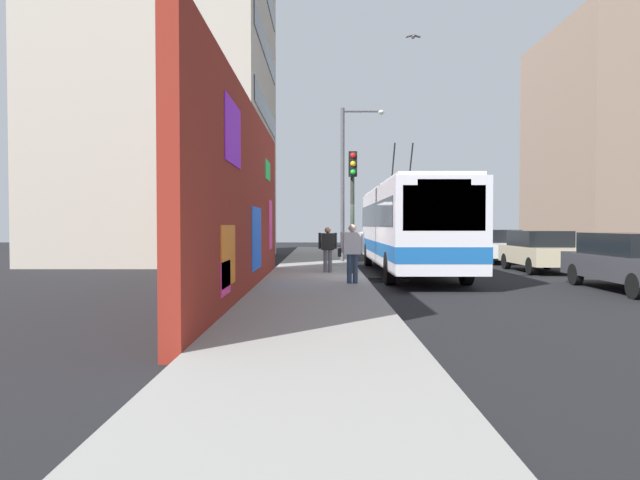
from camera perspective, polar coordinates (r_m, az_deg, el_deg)
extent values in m
plane|color=black|center=(18.23, 4.58, -4.13)|extent=(80.00, 80.00, 0.00)
cube|color=gray|center=(18.17, -0.47, -3.91)|extent=(48.00, 3.20, 0.15)
cube|color=maroon|center=(14.42, -7.63, 4.21)|extent=(14.38, 0.30, 4.95)
cube|color=blue|center=(15.42, -6.50, 0.18)|extent=(2.09, 0.02, 1.71)
cube|color=#8C19D8|center=(11.60, -8.88, 10.76)|extent=(1.95, 0.02, 1.28)
cube|color=#F2338C|center=(10.54, -9.65, -3.86)|extent=(1.01, 0.02, 0.63)
cube|color=green|center=(18.70, -5.37, 7.12)|extent=(1.61, 0.02, 0.63)
cube|color=orange|center=(10.83, -9.36, -1.57)|extent=(1.57, 0.02, 1.17)
cube|color=#F2338C|center=(19.58, -5.08, 1.57)|extent=(1.08, 0.02, 1.71)
cube|color=#B2A899|center=(30.51, -15.13, 14.36)|extent=(12.13, 9.89, 17.20)
cube|color=black|center=(28.95, -5.49, 6.68)|extent=(10.31, 0.04, 1.10)
cube|color=black|center=(29.41, -5.50, 12.90)|extent=(10.31, 0.04, 1.10)
cube|color=black|center=(30.21, -5.52, 18.86)|extent=(10.31, 0.04, 1.10)
cube|color=gray|center=(39.87, 28.02, 8.85)|extent=(11.30, 7.96, 14.00)
cube|color=silver|center=(20.82, 9.01, 1.46)|extent=(12.12, 2.54, 2.66)
cube|color=silver|center=(20.87, 9.03, 5.28)|extent=(11.63, 2.34, 0.12)
cube|color=#1959A5|center=(20.84, 9.00, -0.68)|extent=(12.14, 2.56, 0.44)
cube|color=black|center=(14.89, 12.59, 3.22)|extent=(0.04, 2.16, 1.20)
cube|color=black|center=(20.82, 9.01, 2.56)|extent=(11.15, 2.57, 0.85)
cube|color=orange|center=(14.93, 12.60, 5.57)|extent=(0.06, 1.40, 0.28)
cylinder|color=black|center=(22.78, 9.20, 7.08)|extent=(1.43, 0.06, 2.00)
cylinder|color=black|center=(22.68, 7.44, 7.11)|extent=(1.43, 0.06, 2.00)
cylinder|color=black|center=(17.30, 14.75, -2.82)|extent=(1.00, 0.28, 1.00)
cylinder|color=black|center=(16.87, 7.15, -2.89)|extent=(1.00, 0.28, 1.00)
cylinder|color=black|center=(24.87, 10.25, -1.48)|extent=(1.00, 0.28, 1.00)
cylinder|color=black|center=(24.57, 4.95, -1.50)|extent=(1.00, 0.28, 1.00)
cube|color=#38383D|center=(17.27, 29.30, -2.47)|extent=(4.86, 1.77, 0.66)
cube|color=black|center=(17.32, 29.17, -0.37)|extent=(2.91, 1.59, 0.60)
cylinder|color=black|center=(15.52, 29.64, -4.13)|extent=(0.64, 0.22, 0.64)
cylinder|color=black|center=(19.07, 29.01, -3.10)|extent=(0.64, 0.22, 0.64)
cylinder|color=black|center=(18.36, 24.71, -3.22)|extent=(0.64, 0.22, 0.64)
cube|color=#C6B793|center=(23.02, 21.58, -1.43)|extent=(4.15, 1.87, 0.66)
cube|color=black|center=(23.07, 21.52, 0.14)|extent=(2.49, 1.68, 0.60)
cylinder|color=black|center=(22.10, 24.88, -2.44)|extent=(0.64, 0.22, 0.64)
cylinder|color=black|center=(21.46, 20.83, -2.51)|extent=(0.64, 0.22, 0.64)
cylinder|color=black|center=(24.61, 22.22, -2.02)|extent=(0.64, 0.22, 0.64)
cylinder|color=black|center=(24.04, 18.53, -2.07)|extent=(0.64, 0.22, 0.64)
cube|color=white|center=(28.15, 17.53, -0.88)|extent=(4.65, 1.87, 0.66)
cube|color=black|center=(28.22, 17.48, 0.41)|extent=(2.79, 1.68, 0.60)
cylinder|color=black|center=(26.98, 20.19, -1.70)|extent=(0.64, 0.22, 0.64)
cylinder|color=black|center=(26.46, 16.79, -1.74)|extent=(0.64, 0.22, 0.64)
cylinder|color=black|center=(29.88, 18.17, -1.38)|extent=(0.64, 0.22, 0.64)
cylinder|color=black|center=(29.41, 15.08, -1.40)|extent=(0.64, 0.22, 0.64)
cube|color=#B7B7BC|center=(34.20, 14.39, -0.44)|extent=(4.19, 1.88, 0.66)
cube|color=black|center=(34.27, 14.36, 0.61)|extent=(2.52, 1.69, 0.60)
cylinder|color=black|center=(33.10, 16.38, -1.09)|extent=(0.64, 0.22, 0.64)
cylinder|color=black|center=(32.67, 13.55, -1.11)|extent=(0.64, 0.22, 0.64)
cylinder|color=black|center=(35.77, 15.15, -0.89)|extent=(0.64, 0.22, 0.64)
cylinder|color=black|center=(35.37, 12.51, -0.90)|extent=(0.64, 0.22, 0.64)
cylinder|color=#2D3F59|center=(15.76, 3.63, -2.96)|extent=(0.14, 0.14, 0.83)
cylinder|color=#2D3F59|center=(15.75, 3.02, -2.96)|extent=(0.14, 0.14, 0.83)
cube|color=silver|center=(15.72, 3.33, -0.33)|extent=(0.22, 0.48, 0.62)
cylinder|color=silver|center=(15.74, 4.39, -0.22)|extent=(0.09, 0.09, 0.59)
cylinder|color=silver|center=(15.70, 2.27, -0.22)|extent=(0.09, 0.09, 0.59)
sphere|color=beige|center=(15.71, 3.33, 1.20)|extent=(0.22, 0.22, 0.22)
cube|color=black|center=(15.71, 2.01, -1.28)|extent=(0.14, 0.10, 0.24)
cylinder|color=#595960|center=(19.41, 1.03, -2.18)|extent=(0.14, 0.14, 0.78)
cylinder|color=#595960|center=(19.41, 0.56, -2.18)|extent=(0.14, 0.14, 0.78)
cube|color=black|center=(19.37, 0.79, -0.16)|extent=(0.22, 0.46, 0.59)
cylinder|color=black|center=(19.38, 1.61, -0.08)|extent=(0.09, 0.09, 0.56)
cylinder|color=black|center=(19.37, -0.03, -0.08)|extent=(0.09, 0.09, 0.56)
sphere|color=#936B4C|center=(19.37, 0.79, 1.02)|extent=(0.21, 0.21, 0.21)
cylinder|color=#2D382D|center=(19.01, 3.33, 2.82)|extent=(0.14, 0.14, 4.15)
cube|color=black|center=(18.90, 3.38, 7.77)|extent=(0.20, 0.28, 0.84)
sphere|color=red|center=(18.83, 3.40, 8.65)|extent=(0.18, 0.18, 0.18)
sphere|color=yellow|center=(18.79, 3.40, 7.81)|extent=(0.18, 0.18, 0.18)
sphere|color=green|center=(18.76, 3.40, 6.96)|extent=(0.18, 0.18, 0.18)
cylinder|color=#4C4C51|center=(25.44, 2.32, 5.66)|extent=(0.18, 0.18, 6.96)
cylinder|color=#4C4C51|center=(25.94, 4.32, 13.01)|extent=(0.10, 1.76, 0.10)
ellipsoid|color=silver|center=(26.01, 6.30, 12.87)|extent=(0.44, 0.28, 0.20)
ellipsoid|color=slate|center=(22.97, 9.53, 19.83)|extent=(0.32, 0.14, 0.12)
cube|color=slate|center=(23.01, 9.90, 19.88)|extent=(0.20, 0.28, 0.09)
cube|color=slate|center=(22.96, 9.17, 19.92)|extent=(0.20, 0.28, 0.09)
cylinder|color=black|center=(18.26, 6.47, -4.12)|extent=(1.76, 1.76, 0.00)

